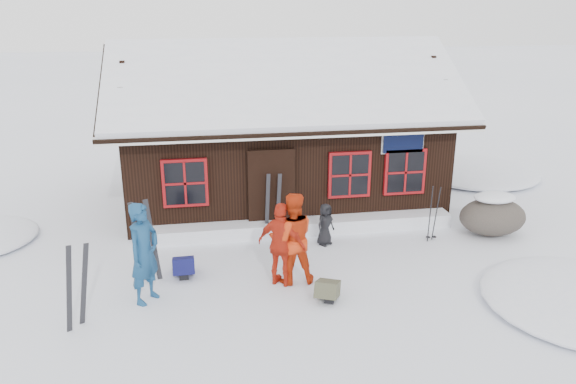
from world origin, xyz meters
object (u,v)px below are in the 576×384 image
at_px(skier_crouched, 325,224).
at_px(ski_poles, 433,215).
at_px(skier_orange_left, 292,238).
at_px(skier_orange_right, 282,245).
at_px(backpack_blue, 184,269).
at_px(backpack_olive, 327,292).
at_px(skier_teal, 144,253).
at_px(ski_pair_left, 77,288).
at_px(boulder, 493,216).

distance_m(skier_crouched, ski_poles, 2.52).
relative_size(skier_orange_left, skier_orange_right, 1.10).
height_order(backpack_blue, backpack_olive, backpack_blue).
height_order(skier_orange_left, skier_crouched, skier_orange_left).
bearing_deg(skier_orange_left, backpack_blue, -16.37).
height_order(skier_teal, skier_orange_left, skier_teal).
xyz_separation_m(ski_pair_left, backpack_blue, (1.74, 1.56, -0.57)).
xyz_separation_m(skier_orange_left, skier_orange_right, (-0.22, -0.08, -0.08)).
bearing_deg(skier_orange_right, boulder, -128.53).
relative_size(ski_poles, backpack_blue, 2.37).
bearing_deg(ski_pair_left, skier_orange_right, -17.19).
relative_size(skier_crouched, boulder, 0.62).
height_order(ski_poles, backpack_olive, ski_poles).
height_order(ski_poles, backpack_blue, ski_poles).
distance_m(skier_orange_right, ski_poles, 4.09).
bearing_deg(backpack_blue, backpack_olive, -29.65).
relative_size(skier_orange_left, backpack_blue, 3.23).
relative_size(skier_crouched, ski_pair_left, 0.64).
distance_m(skier_teal, backpack_blue, 1.36).
bearing_deg(ski_pair_left, skier_teal, 1.40).
bearing_deg(skier_orange_right, backpack_olive, 168.73).
xyz_separation_m(ski_pair_left, backpack_olive, (4.38, 0.14, -0.58)).
bearing_deg(backpack_olive, skier_crouched, 102.27).
bearing_deg(skier_orange_right, skier_crouched, -92.13).
height_order(skier_orange_left, boulder, skier_orange_left).
bearing_deg(ski_pair_left, ski_poles, -12.83).
bearing_deg(skier_orange_right, backpack_blue, 15.00).
bearing_deg(skier_teal, boulder, -41.26).
height_order(skier_teal, boulder, skier_teal).
xyz_separation_m(skier_orange_right, backpack_olive, (0.74, -0.75, -0.70)).
xyz_separation_m(skier_orange_right, skier_crouched, (1.28, 1.74, -0.35)).
xyz_separation_m(skier_orange_right, boulder, (5.35, 1.66, -0.37)).
relative_size(skier_teal, skier_orange_left, 1.04).
height_order(skier_crouched, backpack_olive, skier_crouched).
relative_size(skier_teal, backpack_blue, 3.35).
distance_m(boulder, backpack_blue, 7.33).
height_order(skier_orange_right, ski_poles, skier_orange_right).
height_order(skier_crouched, boulder, skier_crouched).
bearing_deg(backpack_blue, skier_orange_right, -20.68).
distance_m(skier_crouched, boulder, 4.07).
relative_size(skier_orange_right, backpack_olive, 3.12).
xyz_separation_m(skier_crouched, ski_pair_left, (-4.92, -2.64, 0.23)).
bearing_deg(skier_crouched, ski_pair_left, 173.73).
xyz_separation_m(backpack_blue, backpack_olive, (2.65, -1.42, -0.01)).
distance_m(backpack_blue, backpack_olive, 3.00).
distance_m(skier_orange_left, ski_poles, 3.87).
distance_m(skier_crouched, backpack_blue, 3.38).
relative_size(boulder, backpack_blue, 2.78).
xyz_separation_m(skier_orange_left, backpack_olive, (0.53, -0.83, -0.78)).
bearing_deg(ski_poles, skier_orange_left, -157.66).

